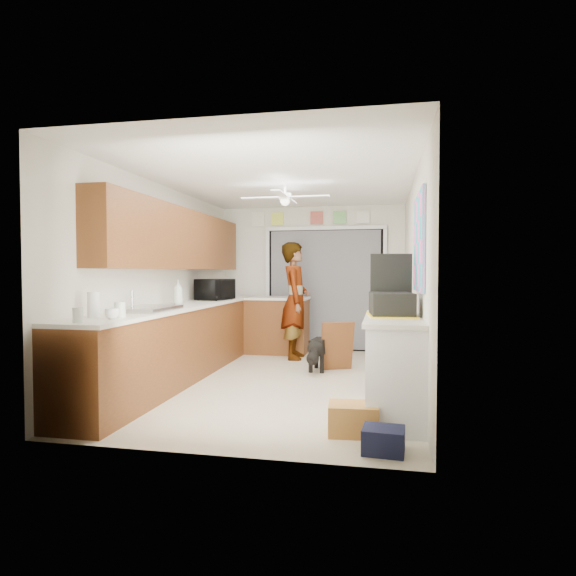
{
  "coord_description": "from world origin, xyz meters",
  "views": [
    {
      "loc": [
        1.24,
        -5.86,
        1.37
      ],
      "look_at": [
        0.0,
        0.4,
        1.15
      ],
      "focal_mm": 30.0,
      "sensor_mm": 36.0,
      "label": 1
    }
  ],
  "objects_px": {
    "suitcase": "(391,304)",
    "navy_crate": "(383,440)",
    "paper_towel_roll": "(93,305)",
    "cardboard_box": "(353,419)",
    "microwave": "(215,289)",
    "cup": "(112,314)",
    "dog": "(319,353)",
    "soap_bottle": "(178,292)",
    "man": "(295,300)"
  },
  "relations": [
    {
      "from": "suitcase",
      "to": "dog",
      "type": "bearing_deg",
      "value": 111.56
    },
    {
      "from": "soap_bottle",
      "to": "cardboard_box",
      "type": "xyz_separation_m",
      "value": [
        2.4,
        -1.87,
        -0.97
      ]
    },
    {
      "from": "microwave",
      "to": "navy_crate",
      "type": "height_order",
      "value": "microwave"
    },
    {
      "from": "suitcase",
      "to": "dog",
      "type": "distance_m",
      "value": 2.19
    },
    {
      "from": "navy_crate",
      "to": "man",
      "type": "height_order",
      "value": "man"
    },
    {
      "from": "microwave",
      "to": "navy_crate",
      "type": "relative_size",
      "value": 1.83
    },
    {
      "from": "cup",
      "to": "paper_towel_roll",
      "type": "xyz_separation_m",
      "value": [
        -0.24,
        0.09,
        0.07
      ]
    },
    {
      "from": "cup",
      "to": "cardboard_box",
      "type": "xyz_separation_m",
      "value": [
        2.16,
        0.1,
        -0.86
      ]
    },
    {
      "from": "suitcase",
      "to": "cardboard_box",
      "type": "height_order",
      "value": "suitcase"
    },
    {
      "from": "man",
      "to": "dog",
      "type": "distance_m",
      "value": 1.19
    },
    {
      "from": "soap_bottle",
      "to": "man",
      "type": "bearing_deg",
      "value": 49.39
    },
    {
      "from": "microwave",
      "to": "navy_crate",
      "type": "bearing_deg",
      "value": -130.75
    },
    {
      "from": "cup",
      "to": "paper_towel_roll",
      "type": "height_order",
      "value": "paper_towel_roll"
    },
    {
      "from": "cup",
      "to": "man",
      "type": "bearing_deg",
      "value": 73.19
    },
    {
      "from": "cardboard_box",
      "to": "man",
      "type": "bearing_deg",
      "value": 108.22
    },
    {
      "from": "navy_crate",
      "to": "man",
      "type": "relative_size",
      "value": 0.17
    },
    {
      "from": "cardboard_box",
      "to": "dog",
      "type": "distance_m",
      "value": 2.61
    },
    {
      "from": "cup",
      "to": "navy_crate",
      "type": "height_order",
      "value": "cup"
    },
    {
      "from": "suitcase",
      "to": "navy_crate",
      "type": "height_order",
      "value": "suitcase"
    },
    {
      "from": "dog",
      "to": "cup",
      "type": "bearing_deg",
      "value": -114.01
    },
    {
      "from": "soap_bottle",
      "to": "navy_crate",
      "type": "bearing_deg",
      "value": -40.22
    },
    {
      "from": "soap_bottle",
      "to": "man",
      "type": "height_order",
      "value": "man"
    },
    {
      "from": "cup",
      "to": "paper_towel_roll",
      "type": "relative_size",
      "value": 0.52
    },
    {
      "from": "man",
      "to": "cardboard_box",
      "type": "bearing_deg",
      "value": -167.86
    },
    {
      "from": "cup",
      "to": "suitcase",
      "type": "bearing_deg",
      "value": 18.33
    },
    {
      "from": "suitcase",
      "to": "dog",
      "type": "xyz_separation_m",
      "value": [
        -0.94,
        1.8,
        -0.8
      ]
    },
    {
      "from": "cup",
      "to": "suitcase",
      "type": "height_order",
      "value": "suitcase"
    },
    {
      "from": "paper_towel_roll",
      "to": "cup",
      "type": "bearing_deg",
      "value": -20.07
    },
    {
      "from": "cup",
      "to": "cardboard_box",
      "type": "bearing_deg",
      "value": 2.62
    },
    {
      "from": "microwave",
      "to": "paper_towel_roll",
      "type": "xyz_separation_m",
      "value": [
        -0.15,
        -2.89,
        -0.04
      ]
    },
    {
      "from": "microwave",
      "to": "man",
      "type": "distance_m",
      "value": 1.26
    },
    {
      "from": "suitcase",
      "to": "navy_crate",
      "type": "distance_m",
      "value": 1.46
    },
    {
      "from": "soap_bottle",
      "to": "navy_crate",
      "type": "relative_size",
      "value": 1.05
    },
    {
      "from": "suitcase",
      "to": "dog",
      "type": "height_order",
      "value": "suitcase"
    },
    {
      "from": "cardboard_box",
      "to": "navy_crate",
      "type": "bearing_deg",
      "value": -56.09
    },
    {
      "from": "soap_bottle",
      "to": "dog",
      "type": "height_order",
      "value": "soap_bottle"
    },
    {
      "from": "cup",
      "to": "man",
      "type": "xyz_separation_m",
      "value": [
        1.05,
        3.48,
        -0.08
      ]
    },
    {
      "from": "dog",
      "to": "navy_crate",
      "type": "bearing_deg",
      "value": -66.89
    },
    {
      "from": "navy_crate",
      "to": "dog",
      "type": "bearing_deg",
      "value": 106.72
    },
    {
      "from": "cup",
      "to": "dog",
      "type": "bearing_deg",
      "value": 59.61
    },
    {
      "from": "soap_bottle",
      "to": "man",
      "type": "distance_m",
      "value": 1.99
    },
    {
      "from": "paper_towel_roll",
      "to": "soap_bottle",
      "type": "bearing_deg",
      "value": 90.04
    },
    {
      "from": "paper_towel_roll",
      "to": "dog",
      "type": "xyz_separation_m",
      "value": [
        1.78,
        2.54,
        -0.81
      ]
    },
    {
      "from": "navy_crate",
      "to": "man",
      "type": "distance_m",
      "value": 4.07
    },
    {
      "from": "microwave",
      "to": "navy_crate",
      "type": "xyz_separation_m",
      "value": [
        2.5,
        -3.25,
        -1.0
      ]
    },
    {
      "from": "soap_bottle",
      "to": "microwave",
      "type": "bearing_deg",
      "value": 81.4
    },
    {
      "from": "paper_towel_roll",
      "to": "cardboard_box",
      "type": "bearing_deg",
      "value": 0.28
    },
    {
      "from": "cup",
      "to": "navy_crate",
      "type": "distance_m",
      "value": 2.59
    },
    {
      "from": "cardboard_box",
      "to": "soap_bottle",
      "type": "bearing_deg",
      "value": 142.08
    },
    {
      "from": "cup",
      "to": "man",
      "type": "distance_m",
      "value": 3.63
    }
  ]
}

